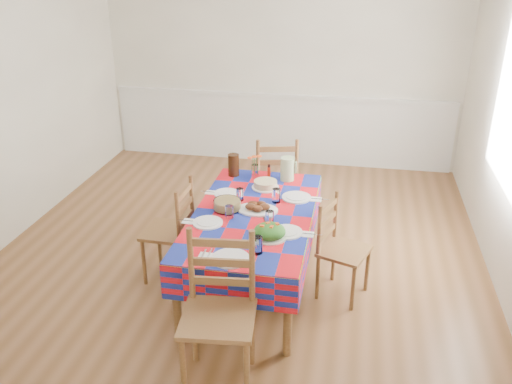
% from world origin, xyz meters
% --- Properties ---
extents(room, '(4.58, 5.08, 2.78)m').
position_xyz_m(room, '(0.00, 0.00, 1.35)').
color(room, brown).
rests_on(room, ground).
extents(wainscot, '(4.41, 0.06, 0.92)m').
position_xyz_m(wainscot, '(0.00, 2.48, 0.49)').
color(wainscot, white).
rests_on(wainscot, room).
extents(dining_table, '(0.95, 1.77, 0.69)m').
position_xyz_m(dining_table, '(0.23, -0.46, 0.61)').
color(dining_table, brown).
rests_on(dining_table, room).
extents(setting_near_head, '(0.43, 0.29, 0.13)m').
position_xyz_m(setting_near_head, '(0.27, -1.15, 0.72)').
color(setting_near_head, white).
rests_on(setting_near_head, dining_table).
extents(setting_left_near, '(0.43, 0.26, 0.11)m').
position_xyz_m(setting_left_near, '(-0.03, -0.68, 0.71)').
color(setting_left_near, white).
rests_on(setting_left_near, dining_table).
extents(setting_left_far, '(0.40, 0.24, 0.11)m').
position_xyz_m(setting_left_far, '(-0.02, -0.19, 0.71)').
color(setting_left_far, white).
rests_on(setting_left_far, dining_table).
extents(setting_right_near, '(0.45, 0.26, 0.11)m').
position_xyz_m(setting_right_near, '(0.49, -0.71, 0.71)').
color(setting_right_near, white).
rests_on(setting_right_near, dining_table).
extents(setting_right_far, '(0.47, 0.27, 0.12)m').
position_xyz_m(setting_right_far, '(0.49, -0.17, 0.72)').
color(setting_right_far, white).
rests_on(setting_right_far, dining_table).
extents(meat_platter, '(0.34, 0.24, 0.07)m').
position_xyz_m(meat_platter, '(0.25, -0.42, 0.72)').
color(meat_platter, white).
rests_on(meat_platter, dining_table).
extents(salad_platter, '(0.26, 0.26, 0.11)m').
position_xyz_m(salad_platter, '(0.43, -0.83, 0.73)').
color(salad_platter, white).
rests_on(salad_platter, dining_table).
extents(pasta_bowl, '(0.23, 0.23, 0.08)m').
position_xyz_m(pasta_bowl, '(0.01, -0.44, 0.73)').
color(pasta_bowl, white).
rests_on(pasta_bowl, dining_table).
extents(cake, '(0.24, 0.24, 0.07)m').
position_xyz_m(cake, '(0.24, 0.03, 0.72)').
color(cake, white).
rests_on(cake, dining_table).
extents(serving_utensils, '(0.11, 0.26, 0.01)m').
position_xyz_m(serving_utensils, '(0.36, -0.56, 0.69)').
color(serving_utensils, black).
rests_on(serving_utensils, dining_table).
extents(flower_vase, '(0.13, 0.11, 0.22)m').
position_xyz_m(flower_vase, '(0.10, 0.28, 0.78)').
color(flower_vase, white).
rests_on(flower_vase, dining_table).
extents(hot_sauce, '(0.03, 0.03, 0.13)m').
position_xyz_m(hot_sauce, '(0.23, 0.28, 0.75)').
color(hot_sauce, red).
rests_on(hot_sauce, dining_table).
extents(green_pitcher, '(0.13, 0.13, 0.22)m').
position_xyz_m(green_pitcher, '(0.40, 0.25, 0.80)').
color(green_pitcher, '#AECA8E').
rests_on(green_pitcher, dining_table).
extents(tea_pitcher, '(0.10, 0.10, 0.21)m').
position_xyz_m(tea_pitcher, '(-0.10, 0.27, 0.79)').
color(tea_pitcher, black).
rests_on(tea_pitcher, dining_table).
extents(name_card, '(0.07, 0.02, 0.02)m').
position_xyz_m(name_card, '(0.20, -1.29, 0.70)').
color(name_card, white).
rests_on(name_card, dining_table).
extents(chair_near, '(0.50, 0.48, 1.04)m').
position_xyz_m(chair_near, '(0.23, -1.57, 0.51)').
color(chair_near, brown).
rests_on(chair_near, room).
extents(chair_far, '(0.51, 0.50, 0.98)m').
position_xyz_m(chair_far, '(0.24, 0.65, 0.48)').
color(chair_far, brown).
rests_on(chair_far, room).
extents(chair_left, '(0.39, 0.41, 0.90)m').
position_xyz_m(chair_left, '(-0.47, -0.46, 0.44)').
color(chair_left, brown).
rests_on(chair_left, room).
extents(chair_right, '(0.46, 0.47, 0.85)m').
position_xyz_m(chair_right, '(0.94, -0.45, 0.42)').
color(chair_right, brown).
rests_on(chair_right, room).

